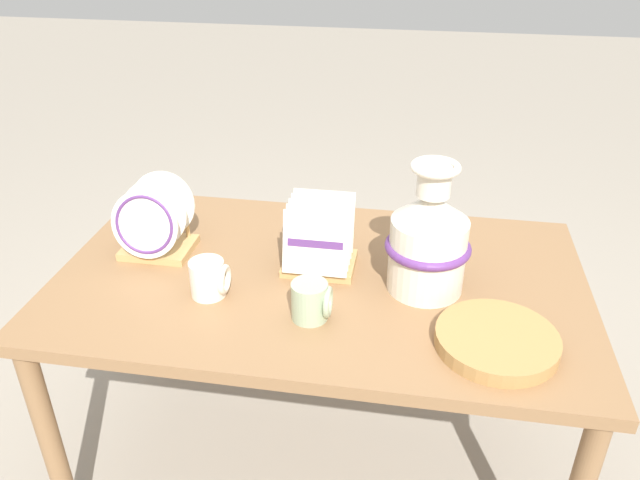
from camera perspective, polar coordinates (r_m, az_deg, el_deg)
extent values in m
plane|color=gray|center=(2.16, 0.00, -18.95)|extent=(14.00, 14.00, 0.00)
cube|color=olive|center=(1.71, 0.00, -3.72)|extent=(1.43, 0.84, 0.03)
cylinder|color=olive|center=(1.88, -23.40, -16.67)|extent=(0.06, 0.06, 0.66)
cylinder|color=olive|center=(2.37, -14.49, -4.29)|extent=(0.06, 0.06, 0.66)
cylinder|color=olive|center=(2.24, 18.83, -7.37)|extent=(0.06, 0.06, 0.66)
cylinder|color=silver|center=(1.62, 9.75, -1.33)|extent=(0.20, 0.20, 0.20)
cone|color=silver|center=(1.56, 10.17, 2.91)|extent=(0.20, 0.20, 0.07)
cylinder|color=silver|center=(1.53, 10.40, 5.31)|extent=(0.08, 0.08, 0.07)
torus|color=silver|center=(1.51, 10.53, 6.58)|extent=(0.12, 0.12, 0.02)
torus|color=#60337A|center=(1.61, 9.83, -0.60)|extent=(0.22, 0.22, 0.02)
cube|color=tan|center=(1.86, -14.50, -0.67)|extent=(0.19, 0.15, 0.02)
cylinder|color=tan|center=(1.91, -15.88, 1.72)|extent=(0.01, 0.01, 0.08)
cylinder|color=tan|center=(1.86, -12.06, 1.43)|extent=(0.01, 0.01, 0.08)
cylinder|color=silver|center=(1.76, -15.74, 1.35)|extent=(0.19, 0.05, 0.19)
torus|color=#5B3375|center=(1.76, -15.77, 1.33)|extent=(0.17, 0.05, 0.17)
cylinder|color=silver|center=(1.81, -14.93, 2.32)|extent=(0.19, 0.05, 0.19)
cylinder|color=silver|center=(1.87, -14.15, 3.24)|extent=(0.19, 0.05, 0.19)
cube|color=tan|center=(1.73, -0.04, -2.15)|extent=(0.19, 0.15, 0.02)
cylinder|color=tan|center=(1.77, -1.89, 0.47)|extent=(0.01, 0.01, 0.08)
cylinder|color=tan|center=(1.75, 2.50, 0.11)|extent=(0.01, 0.01, 0.08)
cube|color=silver|center=(1.62, -0.43, -0.35)|extent=(0.17, 0.04, 0.17)
cube|color=silver|center=(1.65, -0.23, 0.21)|extent=(0.17, 0.04, 0.17)
cube|color=silver|center=(1.68, -0.04, 0.75)|extent=(0.17, 0.04, 0.17)
cube|color=silver|center=(1.71, 0.14, 1.28)|extent=(0.17, 0.04, 0.17)
cube|color=silver|center=(1.74, 0.32, 1.79)|extent=(0.17, 0.04, 0.17)
cube|color=#5B3375|center=(1.62, -0.44, -0.37)|extent=(0.15, 0.01, 0.02)
cylinder|color=#AD7F47|center=(1.51, 15.78, -9.23)|extent=(0.28, 0.28, 0.01)
cylinder|color=#AD7F47|center=(1.50, 15.83, -8.96)|extent=(0.28, 0.28, 0.01)
cylinder|color=#AD7F47|center=(1.50, 15.88, -8.69)|extent=(0.28, 0.28, 0.01)
cylinder|color=#AD7F47|center=(1.49, 15.93, -8.42)|extent=(0.28, 0.28, 0.01)
cylinder|color=silver|center=(1.62, -10.25, -3.47)|extent=(0.09, 0.09, 0.10)
torus|color=silver|center=(1.61, -8.74, -3.58)|extent=(0.02, 0.08, 0.08)
cylinder|color=#9EB28E|center=(1.51, -0.96, -5.59)|extent=(0.09, 0.09, 0.10)
torus|color=#9EB28E|center=(1.51, 0.72, -5.69)|extent=(0.02, 0.08, 0.08)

